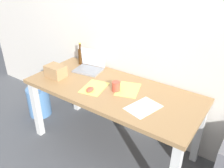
{
  "coord_description": "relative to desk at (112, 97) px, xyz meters",
  "views": [
    {
      "loc": [
        1.17,
        -1.67,
        1.9
      ],
      "look_at": [
        0.0,
        0.0,
        0.79
      ],
      "focal_mm": 37.98,
      "sensor_mm": 36.0,
      "label": 1
    }
  ],
  "objects": [
    {
      "name": "beer_bottle",
      "position": [
        -0.66,
        0.28,
        0.2
      ],
      "size": [
        0.06,
        0.06,
        0.26
      ],
      "color": "#47280F",
      "rests_on": "desk"
    },
    {
      "name": "computer_mouse",
      "position": [
        -0.14,
        -0.16,
        0.11
      ],
      "size": [
        0.07,
        0.11,
        0.03
      ],
      "primitive_type": "ellipsoid",
      "rotation": [
        0.0,
        0.0,
        0.15
      ],
      "color": "#D84C38",
      "rests_on": "desk"
    },
    {
      "name": "paper_sheet_near_back",
      "position": [
        0.14,
        0.07,
        0.1
      ],
      "size": [
        0.29,
        0.35,
        0.0
      ],
      "primitive_type": "cube",
      "rotation": [
        0.0,
        0.0,
        0.32
      ],
      "color": "#F4E06B",
      "rests_on": "desk"
    },
    {
      "name": "laptop_left",
      "position": [
        -0.46,
        0.21,
        0.14
      ],
      "size": [
        0.33,
        0.29,
        0.22
      ],
      "color": "gray",
      "rests_on": "desk"
    },
    {
      "name": "coffee_mug",
      "position": [
        0.06,
        -0.01,
        0.14
      ],
      "size": [
        0.08,
        0.08,
        0.09
      ],
      "primitive_type": "cylinder",
      "color": "#D84C38",
      "rests_on": "desk"
    },
    {
      "name": "ground_plane",
      "position": [
        0.0,
        0.0,
        -0.65
      ],
      "size": [
        8.0,
        8.0,
        0.0
      ],
      "primitive_type": "plane",
      "color": "#515459"
    },
    {
      "name": "paper_yellow_folder",
      "position": [
        -0.15,
        -0.09,
        0.1
      ],
      "size": [
        0.26,
        0.33,
        0.0
      ],
      "primitive_type": "cube",
      "rotation": [
        0.0,
        0.0,
        0.2
      ],
      "color": "#F4E06B",
      "rests_on": "desk"
    },
    {
      "name": "back_wall",
      "position": [
        0.0,
        0.45,
        0.65
      ],
      "size": [
        5.2,
        0.08,
        2.6
      ],
      "primitive_type": "cube",
      "color": "silver",
      "rests_on": "ground"
    },
    {
      "name": "paper_sheet_front_right",
      "position": [
        0.41,
        -0.12,
        0.1
      ],
      "size": [
        0.28,
        0.34,
        0.0
      ],
      "primitive_type": "cube",
      "rotation": [
        0.0,
        0.0,
        -0.26
      ],
      "color": "white",
      "rests_on": "desk"
    },
    {
      "name": "cardboard_box",
      "position": [
        -0.65,
        -0.13,
        0.16
      ],
      "size": [
        0.21,
        0.15,
        0.13
      ],
      "primitive_type": "cube",
      "rotation": [
        0.0,
        0.0,
        -0.0
      ],
      "color": "tan",
      "rests_on": "desk"
    },
    {
      "name": "desk",
      "position": [
        0.0,
        0.0,
        0.0
      ],
      "size": [
        1.77,
        0.77,
        0.74
      ],
      "color": "#A37A4C",
      "rests_on": "ground"
    },
    {
      "name": "water_cooler_jug",
      "position": [
        -1.15,
        -0.05,
        -0.45
      ],
      "size": [
        0.29,
        0.29,
        0.44
      ],
      "color": "#598CC6",
      "rests_on": "ground"
    }
  ]
}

